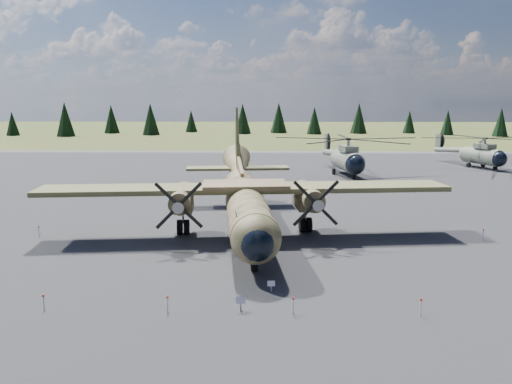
{
  "coord_description": "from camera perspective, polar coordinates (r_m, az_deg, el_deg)",
  "views": [
    {
      "loc": [
        0.89,
        -35.88,
        9.85
      ],
      "look_at": [
        -0.22,
        2.0,
        3.17
      ],
      "focal_mm": 35.0,
      "sensor_mm": 36.0,
      "label": 1
    }
  ],
  "objects": [
    {
      "name": "helicopter_near",
      "position": [
        70.53,
        10.36,
        4.87
      ],
      "size": [
        23.34,
        25.73,
        5.28
      ],
      "rotation": [
        0.0,
        0.0,
        0.13
      ],
      "color": "slate",
      "rests_on": "ground"
    },
    {
      "name": "barrier_fence",
      "position": [
        37.03,
        -0.47,
        -4.61
      ],
      "size": [
        33.12,
        29.62,
        0.85
      ],
      "color": "silver",
      "rests_on": "ground"
    },
    {
      "name": "info_placard_right",
      "position": [
        26.88,
        1.74,
        -10.54
      ],
      "size": [
        0.42,
        0.2,
        0.63
      ],
      "rotation": [
        0.0,
        0.0,
        0.08
      ],
      "color": "gray",
      "rests_on": "ground"
    },
    {
      "name": "treeline",
      "position": [
        40.94,
        -7.99,
        2.69
      ],
      "size": [
        295.6,
        291.06,
        10.88
      ],
      "color": "black",
      "rests_on": "ground"
    },
    {
      "name": "info_placard_left",
      "position": [
        24.55,
        -1.77,
        -12.42
      ],
      "size": [
        0.49,
        0.27,
        0.74
      ],
      "rotation": [
        0.0,
        0.0,
        0.15
      ],
      "color": "gray",
      "rests_on": "ground"
    },
    {
      "name": "apron",
      "position": [
        46.94,
        0.55,
        -2.11
      ],
      "size": [
        120.0,
        120.0,
        0.04
      ],
      "primitive_type": "cube",
      "color": "#56555A",
      "rests_on": "ground"
    },
    {
      "name": "ground",
      "position": [
        37.22,
        0.25,
        -5.35
      ],
      "size": [
        500.0,
        500.0,
        0.0
      ],
      "primitive_type": "plane",
      "color": "brown",
      "rests_on": "ground"
    },
    {
      "name": "helicopter_mid",
      "position": [
        85.25,
        24.44,
        4.78
      ],
      "size": [
        23.71,
        24.25,
        4.81
      ],
      "rotation": [
        0.0,
        0.0,
        0.3
      ],
      "color": "slate",
      "rests_on": "ground"
    },
    {
      "name": "transport_plane",
      "position": [
        38.7,
        -1.34,
        -0.35
      ],
      "size": [
        30.7,
        27.75,
        10.1
      ],
      "rotation": [
        0.0,
        0.0,
        0.11
      ],
      "color": "#3F4324",
      "rests_on": "ground"
    }
  ]
}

